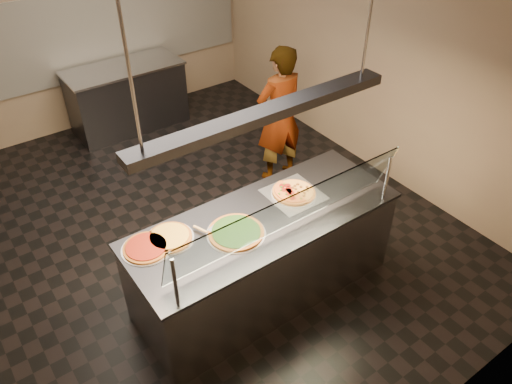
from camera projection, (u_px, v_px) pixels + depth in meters
ground at (198, 226)px, 5.69m from camera, size 5.00×6.00×0.02m
wall_back at (77, 22)px, 6.72m from camera, size 5.00×0.02×3.00m
wall_front at (447, 310)px, 2.83m from camera, size 5.00×0.02×3.00m
wall_right at (371, 49)px, 5.94m from camera, size 0.02×6.00×3.00m
tile_band at (81, 37)px, 6.82m from camera, size 4.90×0.02×1.20m
serving_counter at (264, 256)px, 4.64m from camera, size 2.48×0.94×0.93m
sneeze_guard at (290, 212)px, 3.95m from camera, size 2.24×0.18×0.54m
perforated_tray at (293, 194)px, 4.61m from camera, size 0.48×0.48×0.01m
half_pizza_pepperoni at (286, 195)px, 4.56m from camera, size 0.22×0.39×0.05m
half_pizza_sausage at (301, 188)px, 4.65m from camera, size 0.20×0.39×0.04m
pizza_spinach at (236, 232)px, 4.18m from camera, size 0.50×0.50×0.03m
pizza_cheese at (170, 237)px, 4.13m from camera, size 0.40×0.40×0.03m
pizza_tomato at (146, 247)px, 4.03m from camera, size 0.41×0.41×0.03m
pizza_spatula at (207, 229)px, 4.19m from camera, size 0.24×0.22×0.02m
prep_table at (127, 97)px, 7.21m from camera, size 1.62×0.74×0.93m
worker at (279, 116)px, 5.94m from camera, size 0.65×0.44×1.73m
heat_lamp_housing at (266, 114)px, 3.74m from camera, size 2.30×0.18×0.08m
lamp_rod_left at (131, 79)px, 2.94m from camera, size 0.02×0.02×1.01m
lamp_rod_right at (370, 15)px, 3.87m from camera, size 0.02×0.02×1.01m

